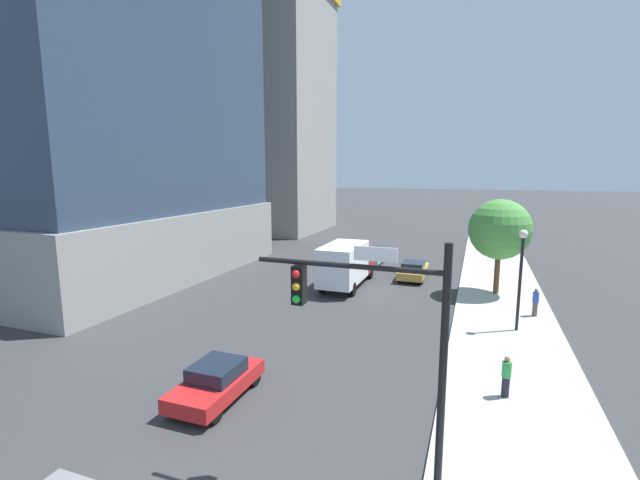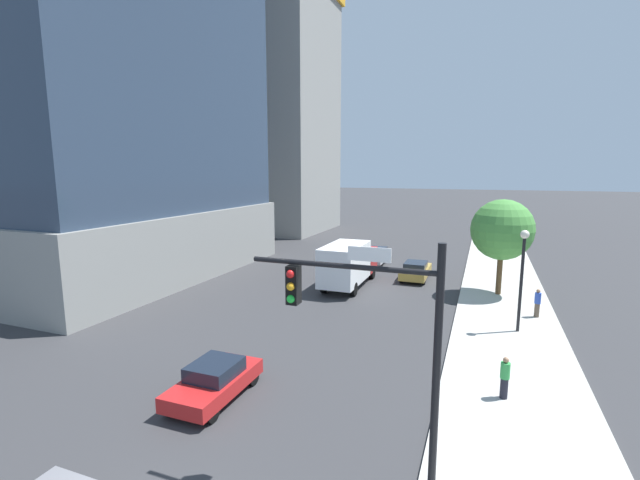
# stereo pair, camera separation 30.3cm
# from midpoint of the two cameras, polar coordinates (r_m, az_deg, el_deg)

# --- Properties ---
(sidewalk) EXTENTS (5.50, 120.00, 0.15)m
(sidewalk) POSITION_cam_midpoint_polar(r_m,az_deg,el_deg) (27.06, 23.65, -9.70)
(sidewalk) COLOR #B2AFA8
(sidewalk) RESTS_ON ground
(construction_building) EXTENTS (13.61, 16.07, 43.97)m
(construction_building) POSITION_cam_midpoint_polar(r_m,az_deg,el_deg) (63.01, -5.21, 18.65)
(construction_building) COLOR gray
(construction_building) RESTS_ON ground
(traffic_light_pole) EXTENTS (5.05, 0.48, 6.67)m
(traffic_light_pole) POSITION_cam_midpoint_polar(r_m,az_deg,el_deg) (11.19, 7.83, -11.13)
(traffic_light_pole) COLOR black
(traffic_light_pole) RESTS_ON sidewalk
(street_lamp) EXTENTS (0.44, 0.44, 5.35)m
(street_lamp) POSITION_cam_midpoint_polar(r_m,az_deg,el_deg) (24.46, 25.51, -3.01)
(street_lamp) COLOR black
(street_lamp) RESTS_ON sidewalk
(street_tree) EXTENTS (4.06, 4.06, 6.45)m
(street_tree) POSITION_cam_midpoint_polar(r_m,az_deg,el_deg) (31.25, 23.20, 1.23)
(street_tree) COLOR brown
(street_tree) RESTS_ON sidewalk
(car_red) EXTENTS (1.92, 4.08, 1.38)m
(car_red) POSITION_cam_midpoint_polar(r_m,az_deg,el_deg) (17.44, -13.26, -17.60)
(car_red) COLOR red
(car_red) RESTS_ON ground
(car_silver) EXTENTS (1.85, 4.77, 1.40)m
(car_silver) POSITION_cam_midpoint_polar(r_m,az_deg,el_deg) (40.24, 7.69, -1.99)
(car_silver) COLOR #B7B7BC
(car_silver) RESTS_ON ground
(car_gold) EXTENTS (1.92, 4.70, 1.37)m
(car_gold) POSITION_cam_midpoint_polar(r_m,az_deg,el_deg) (34.98, 12.77, -3.92)
(car_gold) COLOR #AD8938
(car_gold) RESTS_ON ground
(box_truck) EXTENTS (2.47, 7.45, 3.26)m
(box_truck) POSITION_cam_midpoint_polar(r_m,az_deg,el_deg) (31.64, 4.01, -3.03)
(box_truck) COLOR #B21E1E
(box_truck) RESTS_ON ground
(pedestrian_blue_shirt) EXTENTS (0.34, 0.34, 1.65)m
(pedestrian_blue_shirt) POSITION_cam_midpoint_polar(r_m,az_deg,el_deg) (27.93, 27.08, -7.41)
(pedestrian_blue_shirt) COLOR brown
(pedestrian_blue_shirt) RESTS_ON sidewalk
(pedestrian_green_shirt) EXTENTS (0.34, 0.34, 1.59)m
(pedestrian_green_shirt) POSITION_cam_midpoint_polar(r_m,az_deg,el_deg) (18.02, 23.68, -16.30)
(pedestrian_green_shirt) COLOR black
(pedestrian_green_shirt) RESTS_ON sidewalk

